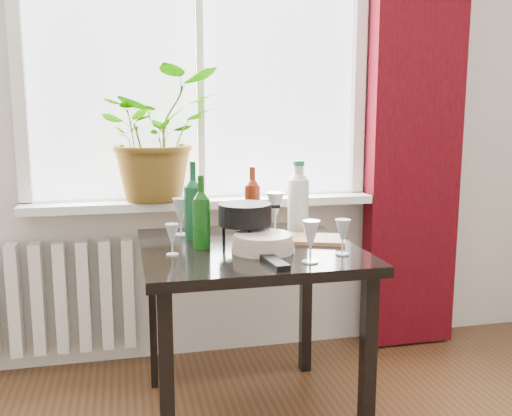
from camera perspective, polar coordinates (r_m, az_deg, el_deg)
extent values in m
cube|color=white|center=(2.89, -5.77, 16.11)|extent=(1.72, 0.08, 1.62)
cube|color=white|center=(2.84, -5.32, 0.54)|extent=(1.72, 0.20, 0.04)
cube|color=#39050B|center=(3.13, 15.69, 9.73)|extent=(0.50, 0.12, 2.56)
cube|color=white|center=(2.97, -19.92, -8.44)|extent=(0.80, 0.10, 0.55)
cube|color=black|center=(2.30, -0.74, -4.26)|extent=(0.85, 0.85, 0.04)
cube|color=black|center=(2.04, -8.94, -17.40)|extent=(0.05, 0.05, 0.70)
cube|color=black|center=(2.71, -10.12, -10.43)|extent=(0.05, 0.05, 0.70)
cube|color=black|center=(2.20, 11.10, -15.31)|extent=(0.05, 0.05, 0.70)
cube|color=black|center=(2.83, 4.99, -9.39)|extent=(0.05, 0.05, 0.70)
imported|color=#307820|center=(2.79, -9.91, 7.25)|extent=(0.69, 0.65, 0.63)
cylinder|color=beige|center=(2.19, 0.70, -3.52)|extent=(0.30, 0.30, 0.07)
cube|color=black|center=(2.01, 1.88, -5.43)|extent=(0.07, 0.18, 0.02)
cube|color=#AB7A4D|center=(2.39, 5.47, -3.10)|extent=(0.33, 0.27, 0.02)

